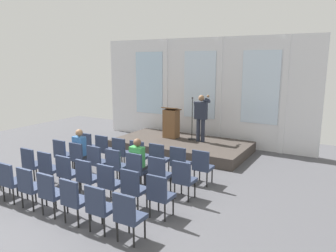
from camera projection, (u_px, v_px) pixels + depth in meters
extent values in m
plane|color=#4C4C51|center=(74.00, 205.00, 7.22)|extent=(17.40, 17.40, 0.00)
cube|color=silver|center=(200.00, 91.00, 12.48)|extent=(8.76, 0.10, 4.04)
cube|color=silver|center=(149.00, 83.00, 13.54)|extent=(1.31, 0.04, 2.56)
cube|color=silver|center=(166.00, 90.00, 13.19)|extent=(0.20, 0.08, 4.04)
cube|color=silver|center=(200.00, 85.00, 12.38)|extent=(1.31, 0.04, 2.56)
cube|color=silver|center=(219.00, 92.00, 12.04)|extent=(0.20, 0.08, 4.04)
cube|color=silver|center=(260.00, 88.00, 11.23)|extent=(1.31, 0.04, 2.56)
cube|color=silver|center=(284.00, 96.00, 10.88)|extent=(0.20, 0.08, 4.04)
cube|color=#3F3833|center=(181.00, 146.00, 11.54)|extent=(4.71, 2.49, 0.36)
cylinder|color=#232838|center=(198.00, 130.00, 11.40)|extent=(0.14, 0.14, 0.81)
cylinder|color=#232838|center=(203.00, 131.00, 11.31)|extent=(0.14, 0.14, 0.81)
cube|color=#232838|center=(201.00, 111.00, 11.22)|extent=(0.42, 0.22, 0.61)
cube|color=#26663F|center=(202.00, 108.00, 11.30)|extent=(0.06, 0.01, 0.36)
sphere|color=#8C6647|center=(201.00, 98.00, 11.14)|extent=(0.21, 0.21, 0.21)
cylinder|color=#232838|center=(196.00, 107.00, 11.39)|extent=(0.09, 0.28, 0.45)
cylinder|color=#232838|center=(207.00, 101.00, 11.18)|extent=(0.15, 0.36, 0.15)
cylinder|color=#232838|center=(207.00, 99.00, 11.31)|extent=(0.11, 0.34, 0.15)
sphere|color=#8C6647|center=(208.00, 96.00, 11.56)|extent=(0.10, 0.10, 0.10)
cylinder|color=black|center=(192.00, 139.00, 11.74)|extent=(0.28, 0.28, 0.03)
cylinder|color=black|center=(192.00, 119.00, 11.59)|extent=(0.02, 0.02, 1.45)
sphere|color=#262626|center=(192.00, 98.00, 11.44)|extent=(0.07, 0.07, 0.07)
cube|color=brown|center=(171.00, 124.00, 11.94)|extent=(0.52, 0.40, 1.05)
cube|color=brown|center=(171.00, 109.00, 11.84)|extent=(0.60, 0.48, 0.14)
cylinder|color=black|center=(98.00, 154.00, 10.46)|extent=(0.04, 0.04, 0.40)
cylinder|color=black|center=(90.00, 152.00, 10.64)|extent=(0.04, 0.04, 0.40)
cylinder|color=black|center=(91.00, 157.00, 10.17)|extent=(0.04, 0.04, 0.40)
cylinder|color=black|center=(83.00, 155.00, 10.35)|extent=(0.04, 0.04, 0.40)
cube|color=#2D3851|center=(90.00, 147.00, 10.36)|extent=(0.46, 0.44, 0.08)
cube|color=#2D3851|center=(86.00, 140.00, 10.14)|extent=(0.46, 0.06, 0.46)
cylinder|color=black|center=(114.00, 157.00, 10.13)|extent=(0.04, 0.04, 0.40)
cylinder|color=black|center=(105.00, 155.00, 10.31)|extent=(0.04, 0.04, 0.40)
cylinder|color=black|center=(107.00, 160.00, 9.84)|extent=(0.04, 0.04, 0.40)
cylinder|color=black|center=(98.00, 158.00, 10.02)|extent=(0.04, 0.04, 0.40)
cube|color=#2D3851|center=(106.00, 150.00, 10.03)|extent=(0.46, 0.44, 0.08)
cube|color=#2D3851|center=(101.00, 143.00, 9.81)|extent=(0.46, 0.06, 0.46)
cylinder|color=black|center=(131.00, 160.00, 9.80)|extent=(0.04, 0.04, 0.40)
cylinder|color=black|center=(122.00, 158.00, 9.98)|extent=(0.04, 0.04, 0.40)
cylinder|color=black|center=(124.00, 163.00, 9.51)|extent=(0.04, 0.04, 0.40)
cylinder|color=black|center=(115.00, 161.00, 9.69)|extent=(0.04, 0.04, 0.40)
cube|color=#2D3851|center=(123.00, 153.00, 9.70)|extent=(0.46, 0.44, 0.08)
cube|color=#2D3851|center=(119.00, 146.00, 9.48)|extent=(0.46, 0.06, 0.46)
cylinder|color=black|center=(149.00, 164.00, 9.47)|extent=(0.04, 0.04, 0.40)
cylinder|color=black|center=(139.00, 162.00, 9.65)|extent=(0.04, 0.04, 0.40)
cylinder|color=black|center=(143.00, 167.00, 9.19)|extent=(0.04, 0.04, 0.40)
cylinder|color=black|center=(133.00, 165.00, 9.36)|extent=(0.04, 0.04, 0.40)
cube|color=#2D3851|center=(141.00, 156.00, 9.37)|extent=(0.46, 0.44, 0.08)
cube|color=#2D3851|center=(137.00, 149.00, 9.16)|extent=(0.46, 0.06, 0.46)
cylinder|color=black|center=(169.00, 167.00, 9.14)|extent=(0.04, 0.04, 0.40)
cylinder|color=black|center=(158.00, 165.00, 9.32)|extent=(0.04, 0.04, 0.40)
cylinder|color=black|center=(163.00, 171.00, 8.86)|extent=(0.04, 0.04, 0.40)
cylinder|color=black|center=(152.00, 169.00, 9.03)|extent=(0.04, 0.04, 0.40)
cube|color=#2D3851|center=(160.00, 160.00, 9.04)|extent=(0.46, 0.44, 0.08)
cube|color=#2D3851|center=(156.00, 152.00, 8.83)|extent=(0.46, 0.06, 0.46)
cylinder|color=black|center=(190.00, 171.00, 8.82)|extent=(0.04, 0.04, 0.40)
cylinder|color=black|center=(178.00, 169.00, 8.99)|extent=(0.04, 0.04, 0.40)
cylinder|color=black|center=(184.00, 175.00, 8.53)|extent=(0.04, 0.04, 0.40)
cylinder|color=black|center=(172.00, 173.00, 8.71)|extent=(0.04, 0.04, 0.40)
cube|color=#2D3851|center=(181.00, 164.00, 8.71)|extent=(0.46, 0.44, 0.08)
cube|color=#2D3851|center=(178.00, 156.00, 8.50)|extent=(0.46, 0.06, 0.46)
cylinder|color=black|center=(212.00, 176.00, 8.49)|extent=(0.04, 0.04, 0.40)
cylinder|color=black|center=(200.00, 173.00, 8.67)|extent=(0.04, 0.04, 0.40)
cylinder|color=black|center=(207.00, 180.00, 8.20)|extent=(0.04, 0.04, 0.40)
cylinder|color=black|center=(194.00, 177.00, 8.38)|extent=(0.04, 0.04, 0.40)
cube|color=#2D3851|center=(203.00, 168.00, 8.38)|extent=(0.46, 0.44, 0.08)
cube|color=#2D3851|center=(201.00, 160.00, 8.17)|extent=(0.46, 0.06, 0.46)
cylinder|color=black|center=(74.00, 163.00, 9.57)|extent=(0.04, 0.04, 0.40)
cylinder|color=black|center=(66.00, 161.00, 9.75)|extent=(0.04, 0.04, 0.40)
cylinder|color=black|center=(65.00, 166.00, 9.28)|extent=(0.04, 0.04, 0.40)
cylinder|color=black|center=(57.00, 164.00, 9.46)|extent=(0.04, 0.04, 0.40)
cube|color=#2D3851|center=(65.00, 155.00, 9.47)|extent=(0.46, 0.44, 0.08)
cube|color=#2D3851|center=(59.00, 148.00, 9.25)|extent=(0.46, 0.06, 0.46)
cylinder|color=black|center=(91.00, 166.00, 9.24)|extent=(0.04, 0.04, 0.40)
cylinder|color=black|center=(82.00, 164.00, 9.42)|extent=(0.04, 0.04, 0.40)
cylinder|color=black|center=(82.00, 170.00, 8.95)|extent=(0.04, 0.04, 0.40)
cylinder|color=black|center=(73.00, 167.00, 9.13)|extent=(0.04, 0.04, 0.40)
cube|color=#2D3851|center=(81.00, 159.00, 9.14)|extent=(0.46, 0.44, 0.08)
cube|color=#2D3851|center=(76.00, 151.00, 8.93)|extent=(0.46, 0.06, 0.46)
cylinder|color=#2D2D33|center=(84.00, 164.00, 9.38)|extent=(0.10, 0.10, 0.44)
cylinder|color=#2D2D33|center=(89.00, 165.00, 9.29)|extent=(0.10, 0.10, 0.44)
cube|color=#2D2D33|center=(83.00, 156.00, 9.18)|extent=(0.34, 0.36, 0.12)
cube|color=#3366A5|center=(79.00, 146.00, 9.02)|extent=(0.36, 0.20, 0.54)
sphere|color=#8C6647|center=(79.00, 133.00, 8.96)|extent=(0.20, 0.20, 0.20)
cylinder|color=black|center=(108.00, 170.00, 8.91)|extent=(0.04, 0.04, 0.40)
cylinder|color=black|center=(99.00, 168.00, 9.09)|extent=(0.04, 0.04, 0.40)
cylinder|color=black|center=(100.00, 174.00, 8.63)|extent=(0.04, 0.04, 0.40)
cylinder|color=black|center=(90.00, 171.00, 8.80)|extent=(0.04, 0.04, 0.40)
cube|color=#2D3851|center=(99.00, 162.00, 8.81)|extent=(0.46, 0.44, 0.08)
cube|color=#2D3851|center=(94.00, 155.00, 8.60)|extent=(0.46, 0.06, 0.46)
cylinder|color=black|center=(128.00, 174.00, 8.59)|extent=(0.04, 0.04, 0.40)
cylinder|color=black|center=(117.00, 172.00, 8.76)|extent=(0.04, 0.04, 0.40)
cylinder|color=black|center=(120.00, 178.00, 8.30)|extent=(0.04, 0.04, 0.40)
cylinder|color=black|center=(109.00, 176.00, 8.48)|extent=(0.04, 0.04, 0.40)
cube|color=#2D3851|center=(118.00, 166.00, 8.48)|extent=(0.46, 0.44, 0.08)
cube|color=#2D3851|center=(113.00, 158.00, 8.27)|extent=(0.46, 0.06, 0.46)
cylinder|color=black|center=(148.00, 179.00, 8.26)|extent=(0.04, 0.04, 0.40)
cylinder|color=black|center=(137.00, 176.00, 8.43)|extent=(0.04, 0.04, 0.40)
cylinder|color=black|center=(141.00, 183.00, 7.97)|extent=(0.04, 0.04, 0.40)
cylinder|color=black|center=(129.00, 180.00, 8.15)|extent=(0.04, 0.04, 0.40)
cube|color=#2D3851|center=(139.00, 171.00, 8.15)|extent=(0.46, 0.44, 0.08)
cube|color=#2D3851|center=(134.00, 162.00, 7.94)|extent=(0.46, 0.06, 0.46)
cylinder|color=#2D2D33|center=(140.00, 176.00, 8.39)|extent=(0.10, 0.10, 0.44)
cylinder|color=#2D2D33|center=(146.00, 177.00, 8.31)|extent=(0.10, 0.10, 0.44)
cube|color=#2D2D33|center=(140.00, 168.00, 8.19)|extent=(0.34, 0.36, 0.12)
cube|color=green|center=(137.00, 157.00, 8.04)|extent=(0.36, 0.20, 0.52)
sphere|color=brown|center=(137.00, 142.00, 7.98)|extent=(0.20, 0.20, 0.20)
cylinder|color=black|center=(171.00, 184.00, 7.93)|extent=(0.04, 0.04, 0.40)
cylinder|color=black|center=(158.00, 181.00, 8.11)|extent=(0.04, 0.04, 0.40)
cylinder|color=black|center=(164.00, 188.00, 7.64)|extent=(0.04, 0.04, 0.40)
cylinder|color=black|center=(151.00, 185.00, 7.82)|extent=(0.04, 0.04, 0.40)
cube|color=#2D3851|center=(161.00, 175.00, 7.83)|extent=(0.46, 0.44, 0.08)
cube|color=#2D3851|center=(157.00, 167.00, 7.61)|extent=(0.46, 0.06, 0.46)
cylinder|color=black|center=(195.00, 189.00, 7.60)|extent=(0.04, 0.04, 0.40)
cylinder|color=black|center=(181.00, 186.00, 7.78)|extent=(0.04, 0.04, 0.40)
cylinder|color=black|center=(188.00, 194.00, 7.31)|extent=(0.04, 0.04, 0.40)
cylinder|color=black|center=(175.00, 191.00, 7.49)|extent=(0.04, 0.04, 0.40)
cube|color=#2D3851|center=(185.00, 180.00, 7.50)|extent=(0.46, 0.44, 0.08)
cube|color=#2D3851|center=(181.00, 172.00, 7.28)|extent=(0.46, 0.06, 0.46)
cylinder|color=black|center=(45.00, 173.00, 8.68)|extent=(0.04, 0.04, 0.40)
cylinder|color=black|center=(36.00, 171.00, 8.86)|extent=(0.04, 0.04, 0.40)
cylinder|color=black|center=(34.00, 177.00, 8.40)|extent=(0.04, 0.04, 0.40)
cylinder|color=black|center=(25.00, 174.00, 8.57)|extent=(0.04, 0.04, 0.40)
cube|color=#2D3851|center=(35.00, 165.00, 8.58)|extent=(0.46, 0.44, 0.08)
cube|color=#2D3851|center=(27.00, 157.00, 8.37)|extent=(0.46, 0.06, 0.46)
cylinder|color=black|center=(62.00, 177.00, 8.36)|extent=(0.04, 0.04, 0.40)
cylinder|color=black|center=(53.00, 175.00, 8.53)|extent=(0.04, 0.04, 0.40)
cylinder|color=black|center=(52.00, 182.00, 8.07)|extent=(0.04, 0.04, 0.40)
cylinder|color=black|center=(42.00, 179.00, 8.25)|extent=(0.04, 0.04, 0.40)
cube|color=#2D3851|center=(52.00, 169.00, 8.25)|extent=(0.46, 0.44, 0.08)
cube|color=#2D3851|center=(45.00, 161.00, 8.04)|extent=(0.46, 0.06, 0.46)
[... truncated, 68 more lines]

